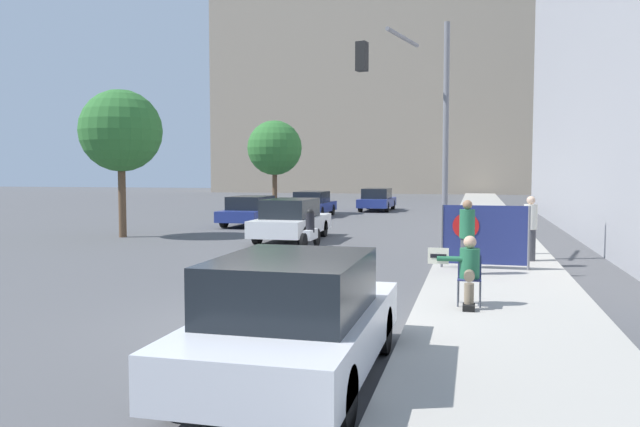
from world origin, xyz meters
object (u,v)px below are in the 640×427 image
(protest_banner, at_px, (484,235))
(parked_car_curbside, at_px, (295,319))
(seated_protester, at_px, (468,269))
(jogger_on_sidewalk, at_px, (467,237))
(car_on_road_midblock, at_px, (251,211))
(car_on_road_distant, at_px, (312,204))
(street_tree_midblock, at_px, (275,148))
(traffic_light_pole, at_px, (415,103))
(car_on_road_far_lane, at_px, (377,200))
(motorcycle_on_road, at_px, (310,232))
(street_tree_near_curb, at_px, (121,131))
(car_on_road_nearest, at_px, (291,220))
(pedestrian_behind, at_px, (530,228))

(protest_banner, bearing_deg, parked_car_curbside, -105.18)
(protest_banner, bearing_deg, seated_protester, -94.17)
(jogger_on_sidewalk, height_order, car_on_road_midblock, jogger_on_sidewalk)
(parked_car_curbside, xyz_separation_m, car_on_road_distant, (-6.66, 26.28, -0.04))
(car_on_road_distant, relative_size, street_tree_midblock, 0.79)
(traffic_light_pole, xyz_separation_m, parked_car_curbside, (-0.37, -10.78, -3.65))
(car_on_road_midblock, bearing_deg, car_on_road_far_lane, 72.18)
(street_tree_midblock, bearing_deg, car_on_road_distant, -28.66)
(motorcycle_on_road, distance_m, street_tree_near_curb, 8.81)
(protest_banner, xyz_separation_m, car_on_road_nearest, (-6.61, 6.17, -0.22))
(parked_car_curbside, bearing_deg, street_tree_midblock, 108.57)
(pedestrian_behind, distance_m, street_tree_near_curb, 15.18)
(pedestrian_behind, relative_size, street_tree_near_curb, 0.30)
(car_on_road_far_lane, distance_m, street_tree_near_curb, 19.80)
(parked_car_curbside, distance_m, street_tree_midblock, 29.41)
(jogger_on_sidewalk, distance_m, car_on_road_nearest, 9.44)
(pedestrian_behind, xyz_separation_m, car_on_road_distant, (-10.10, 16.30, -0.31))
(seated_protester, xyz_separation_m, car_on_road_midblock, (-9.88, 16.07, -0.12))
(protest_banner, height_order, parked_car_curbside, protest_banner)
(protest_banner, bearing_deg, car_on_road_nearest, 136.99)
(seated_protester, relative_size, car_on_road_nearest, 0.25)
(jogger_on_sidewalk, bearing_deg, pedestrian_behind, -122.25)
(car_on_road_distant, bearing_deg, pedestrian_behind, -58.22)
(car_on_road_far_lane, bearing_deg, pedestrian_behind, -71.60)
(street_tree_near_curb, height_order, street_tree_midblock, street_tree_near_curb)
(car_on_road_nearest, xyz_separation_m, car_on_road_distant, (-2.31, 11.79, -0.05))
(seated_protester, bearing_deg, car_on_road_distant, 106.35)
(car_on_road_far_lane, height_order, motorcycle_on_road, car_on_road_far_lane)
(car_on_road_nearest, bearing_deg, traffic_light_pole, -38.14)
(protest_banner, distance_m, street_tree_midblock, 22.78)
(street_tree_near_curb, bearing_deg, jogger_on_sidewalk, -27.52)
(street_tree_midblock, bearing_deg, car_on_road_nearest, -69.47)
(car_on_road_distant, height_order, street_tree_midblock, street_tree_midblock)
(street_tree_midblock, bearing_deg, protest_banner, -59.20)
(motorcycle_on_road, bearing_deg, parked_car_curbside, -75.98)
(protest_banner, distance_m, traffic_light_pole, 4.62)
(parked_car_curbside, height_order, car_on_road_distant, parked_car_curbside)
(jogger_on_sidewalk, bearing_deg, protest_banner, -113.79)
(traffic_light_pole, bearing_deg, car_on_road_distant, 114.39)
(car_on_road_midblock, distance_m, street_tree_midblock, 8.40)
(car_on_road_nearest, bearing_deg, motorcycle_on_road, -60.92)
(car_on_road_distant, bearing_deg, car_on_road_far_lane, 66.18)
(pedestrian_behind, xyz_separation_m, car_on_road_nearest, (-7.79, 4.51, -0.27))
(protest_banner, relative_size, street_tree_near_curb, 0.37)
(jogger_on_sidewalk, relative_size, street_tree_midblock, 0.31)
(jogger_on_sidewalk, relative_size, car_on_road_far_lane, 0.35)
(car_on_road_distant, relative_size, motorcycle_on_road, 1.93)
(parked_car_curbside, relative_size, street_tree_near_curb, 0.76)
(jogger_on_sidewalk, bearing_deg, car_on_road_nearest, -49.67)
(pedestrian_behind, bearing_deg, car_on_road_nearest, 71.58)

